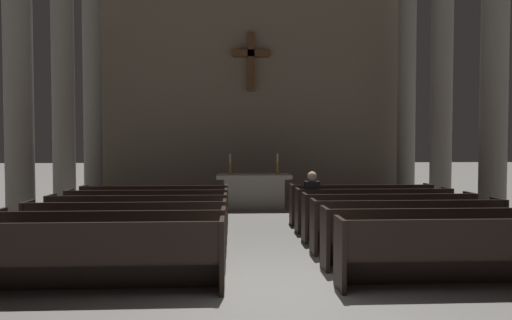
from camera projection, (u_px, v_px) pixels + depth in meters
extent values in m
plane|color=slate|center=(281.00, 290.00, 6.04)|extent=(80.00, 80.00, 0.00)
cube|color=black|center=(93.00, 260.00, 5.90)|extent=(3.25, 0.40, 0.05)
cube|color=black|center=(87.00, 243.00, 5.67)|extent=(3.25, 0.05, 0.50)
cube|color=black|center=(97.00, 274.00, 6.09)|extent=(3.25, 0.04, 0.40)
cube|color=black|center=(222.00, 255.00, 5.97)|extent=(0.06, 0.50, 0.95)
cube|color=black|center=(113.00, 244.00, 6.88)|extent=(3.25, 0.40, 0.05)
cube|color=black|center=(108.00, 228.00, 6.65)|extent=(3.25, 0.05, 0.50)
cube|color=black|center=(116.00, 256.00, 7.07)|extent=(3.25, 0.04, 0.40)
cube|color=black|center=(224.00, 239.00, 6.95)|extent=(0.06, 0.50, 0.95)
cube|color=black|center=(128.00, 231.00, 7.86)|extent=(3.25, 0.40, 0.05)
cube|color=black|center=(124.00, 217.00, 7.63)|extent=(3.25, 0.05, 0.50)
cube|color=black|center=(130.00, 242.00, 8.05)|extent=(3.25, 0.04, 0.40)
cube|color=black|center=(225.00, 228.00, 7.93)|extent=(0.06, 0.50, 0.95)
cube|color=black|center=(28.00, 229.00, 7.76)|extent=(0.06, 0.50, 0.95)
cube|color=black|center=(139.00, 221.00, 8.84)|extent=(3.25, 0.40, 0.05)
cube|color=black|center=(137.00, 209.00, 8.61)|extent=(3.25, 0.05, 0.50)
cube|color=black|center=(141.00, 231.00, 9.03)|extent=(3.25, 0.04, 0.40)
cube|color=black|center=(226.00, 218.00, 8.91)|extent=(0.06, 0.50, 0.95)
cube|color=black|center=(51.00, 220.00, 8.74)|extent=(0.06, 0.50, 0.95)
cube|color=black|center=(148.00, 214.00, 9.82)|extent=(3.25, 0.40, 0.05)
cube|color=black|center=(146.00, 202.00, 9.59)|extent=(3.25, 0.05, 0.50)
cube|color=black|center=(150.00, 223.00, 10.01)|extent=(3.25, 0.04, 0.40)
cube|color=black|center=(226.00, 211.00, 9.88)|extent=(0.06, 0.50, 0.95)
cube|color=black|center=(69.00, 212.00, 9.72)|extent=(0.06, 0.50, 0.95)
cube|color=black|center=(156.00, 207.00, 10.80)|extent=(3.25, 0.40, 0.05)
cube|color=black|center=(154.00, 197.00, 10.57)|extent=(3.25, 0.05, 0.50)
cube|color=black|center=(157.00, 216.00, 10.99)|extent=(3.25, 0.04, 0.40)
cube|color=black|center=(227.00, 205.00, 10.86)|extent=(0.06, 0.50, 0.95)
cube|color=black|center=(84.00, 206.00, 10.69)|extent=(0.06, 0.50, 0.95)
cube|color=black|center=(462.00, 255.00, 6.15)|extent=(3.25, 0.40, 0.05)
cube|color=black|center=(471.00, 239.00, 5.92)|extent=(3.25, 0.05, 0.50)
cube|color=black|center=(455.00, 269.00, 6.34)|extent=(3.25, 0.04, 0.40)
cube|color=black|center=(340.00, 254.00, 6.05)|extent=(0.06, 0.50, 0.95)
cube|color=black|center=(430.00, 240.00, 7.13)|extent=(3.25, 0.40, 0.05)
cube|color=black|center=(437.00, 225.00, 6.90)|extent=(3.25, 0.05, 0.50)
cube|color=black|center=(425.00, 252.00, 7.32)|extent=(3.25, 0.04, 0.40)
cube|color=black|center=(325.00, 238.00, 7.03)|extent=(0.06, 0.50, 0.95)
cube|color=black|center=(407.00, 228.00, 8.11)|extent=(3.25, 0.40, 0.05)
cube|color=black|center=(412.00, 215.00, 7.88)|extent=(3.25, 0.05, 0.50)
cube|color=black|center=(403.00, 239.00, 8.30)|extent=(3.25, 0.04, 0.40)
cube|color=black|center=(314.00, 227.00, 8.00)|extent=(0.06, 0.50, 0.95)
cube|color=black|center=(499.00, 225.00, 8.17)|extent=(0.06, 0.50, 0.95)
cube|color=black|center=(388.00, 219.00, 9.09)|extent=(3.25, 0.40, 0.05)
cube|color=black|center=(392.00, 207.00, 8.86)|extent=(3.25, 0.05, 0.50)
cube|color=black|center=(385.00, 229.00, 9.28)|extent=(3.25, 0.04, 0.40)
cube|color=black|center=(305.00, 218.00, 8.98)|extent=(0.06, 0.50, 0.95)
cube|color=black|center=(470.00, 216.00, 9.15)|extent=(0.06, 0.50, 0.95)
cube|color=black|center=(373.00, 212.00, 10.07)|extent=(3.25, 0.40, 0.05)
cube|color=black|center=(376.00, 201.00, 9.84)|extent=(3.25, 0.05, 0.50)
cube|color=black|center=(370.00, 221.00, 10.26)|extent=(3.25, 0.04, 0.40)
cube|color=black|center=(298.00, 210.00, 9.96)|extent=(0.06, 0.50, 0.95)
cube|color=black|center=(447.00, 209.00, 10.13)|extent=(0.06, 0.50, 0.95)
cube|color=black|center=(360.00, 206.00, 11.05)|extent=(3.25, 0.40, 0.05)
cube|color=black|center=(363.00, 195.00, 10.82)|extent=(3.25, 0.05, 0.50)
cube|color=black|center=(358.00, 214.00, 11.24)|extent=(3.25, 0.04, 0.40)
cube|color=black|center=(292.00, 204.00, 10.94)|extent=(0.06, 0.50, 0.95)
cube|color=black|center=(428.00, 203.00, 11.11)|extent=(0.06, 0.50, 0.95)
cube|color=gray|center=(21.00, 231.00, 9.53)|extent=(0.78, 0.78, 0.20)
cylinder|color=gray|center=(18.00, 62.00, 9.41)|extent=(0.56, 0.56, 7.16)
cube|color=gray|center=(491.00, 227.00, 10.05)|extent=(0.78, 0.78, 0.20)
cylinder|color=gray|center=(494.00, 66.00, 9.92)|extent=(0.56, 0.56, 7.16)
cube|color=gray|center=(65.00, 213.00, 12.03)|extent=(0.78, 0.78, 0.20)
cylinder|color=gray|center=(63.00, 79.00, 11.91)|extent=(0.56, 0.56, 7.16)
cube|color=gray|center=(440.00, 210.00, 12.55)|extent=(0.78, 0.78, 0.20)
cylinder|color=gray|center=(442.00, 82.00, 12.42)|extent=(0.56, 0.56, 7.16)
cube|color=gray|center=(94.00, 201.00, 14.53)|extent=(0.78, 0.78, 0.20)
cylinder|color=gray|center=(92.00, 90.00, 14.41)|extent=(0.56, 0.56, 7.16)
cube|color=gray|center=(405.00, 199.00, 15.04)|extent=(0.78, 0.78, 0.20)
cylinder|color=gray|center=(407.00, 92.00, 14.92)|extent=(0.56, 0.56, 7.16)
cube|color=#A8A399|center=(254.00, 193.00, 13.69)|extent=(1.76, 0.72, 0.88)
cube|color=#A8A399|center=(254.00, 176.00, 13.67)|extent=(2.20, 0.90, 0.12)
cube|color=silver|center=(254.00, 174.00, 13.67)|extent=(2.09, 0.86, 0.01)
cylinder|color=#B79338|center=(230.00, 174.00, 13.63)|extent=(0.16, 0.16, 0.02)
cylinder|color=#B79338|center=(230.00, 169.00, 13.62)|extent=(0.07, 0.07, 0.34)
cylinder|color=silver|center=(230.00, 158.00, 13.61)|extent=(0.04, 0.04, 0.27)
cylinder|color=#B79338|center=(277.00, 174.00, 13.70)|extent=(0.16, 0.16, 0.02)
cylinder|color=#B79338|center=(277.00, 168.00, 13.70)|extent=(0.07, 0.07, 0.34)
cylinder|color=silver|center=(277.00, 158.00, 13.68)|extent=(0.04, 0.04, 0.27)
cube|color=gray|center=(251.00, 76.00, 15.89)|extent=(10.90, 0.25, 8.50)
cube|color=brown|center=(251.00, 62.00, 15.63)|extent=(0.23, 0.23, 1.95)
cube|color=brown|center=(251.00, 53.00, 15.62)|extent=(1.25, 0.23, 0.23)
cube|color=#26262B|center=(310.00, 220.00, 10.19)|extent=(0.24, 0.14, 0.45)
cube|color=#26262B|center=(311.00, 208.00, 10.05)|extent=(0.28, 0.36, 0.12)
cube|color=black|center=(312.00, 194.00, 9.91)|extent=(0.32, 0.20, 0.54)
sphere|color=beige|center=(312.00, 176.00, 9.89)|extent=(0.20, 0.20, 0.20)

